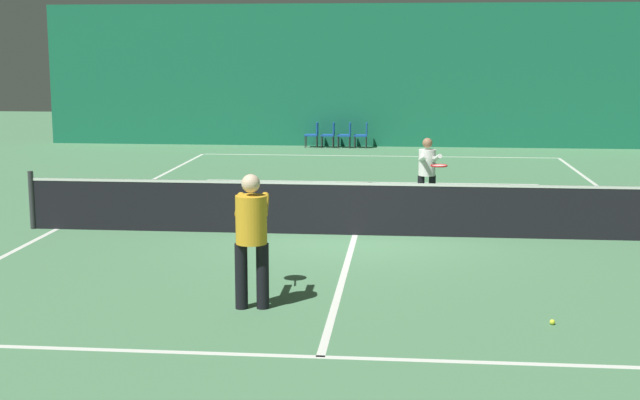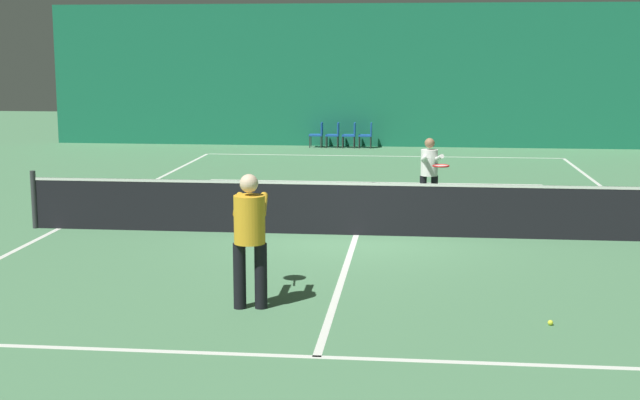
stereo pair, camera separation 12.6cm
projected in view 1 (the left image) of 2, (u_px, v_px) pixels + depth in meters
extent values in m
plane|color=#4C7F56|center=(355.00, 235.00, 15.86)|extent=(60.00, 60.00, 0.00)
cube|color=#196B4C|center=(381.00, 76.00, 29.88)|extent=(23.00, 0.12, 4.77)
cube|color=silver|center=(377.00, 156.00, 27.53)|extent=(11.00, 0.10, 0.00)
cube|color=silver|center=(370.00, 182.00, 22.14)|extent=(8.25, 0.10, 0.00)
cube|color=silver|center=(320.00, 357.00, 9.58)|extent=(8.25, 0.10, 0.00)
cube|color=silver|center=(57.00, 229.00, 16.38)|extent=(0.10, 23.80, 0.00)
cube|color=silver|center=(355.00, 235.00, 15.86)|extent=(0.10, 12.80, 0.00)
cube|color=black|center=(355.00, 209.00, 15.78)|extent=(11.90, 0.02, 0.95)
cube|color=white|center=(355.00, 184.00, 15.70)|extent=(11.90, 0.02, 0.05)
cylinder|color=#333338|center=(32.00, 200.00, 16.34)|extent=(0.10, 0.10, 1.07)
cylinder|color=black|center=(241.00, 276.00, 11.31)|extent=(0.18, 0.18, 0.85)
cylinder|color=black|center=(263.00, 276.00, 11.32)|extent=(0.18, 0.18, 0.85)
cylinder|color=gold|center=(251.00, 220.00, 11.19)|extent=(0.44, 0.44, 0.61)
sphere|color=beige|center=(251.00, 183.00, 11.11)|extent=(0.23, 0.23, 0.23)
cylinder|color=gold|center=(240.00, 205.00, 11.44)|extent=(0.17, 0.59, 0.25)
cylinder|color=gold|center=(265.00, 205.00, 11.45)|extent=(0.17, 0.59, 0.25)
cylinder|color=black|center=(254.00, 205.00, 11.88)|extent=(0.06, 0.31, 0.03)
torus|color=red|center=(255.00, 201.00, 12.18)|extent=(0.37, 0.37, 0.03)
cylinder|color=silver|center=(255.00, 201.00, 12.18)|extent=(0.31, 0.31, 0.00)
cylinder|color=black|center=(432.00, 193.00, 18.17)|extent=(0.17, 0.17, 0.73)
cylinder|color=black|center=(421.00, 193.00, 18.14)|extent=(0.17, 0.17, 0.73)
cylinder|color=white|center=(427.00, 162.00, 18.04)|extent=(0.41, 0.41, 0.53)
sphere|color=#936B4C|center=(427.00, 143.00, 17.98)|extent=(0.20, 0.20, 0.20)
cylinder|color=white|center=(437.00, 158.00, 17.81)|extent=(0.20, 0.51, 0.21)
cylinder|color=white|center=(423.00, 158.00, 17.77)|extent=(0.20, 0.51, 0.21)
cylinder|color=black|center=(435.00, 164.00, 17.41)|extent=(0.10, 0.30, 0.03)
torus|color=red|center=(439.00, 166.00, 17.12)|extent=(0.40, 0.40, 0.03)
cylinder|color=silver|center=(439.00, 166.00, 17.12)|extent=(0.33, 0.33, 0.00)
cylinder|color=#2D2D2D|center=(306.00, 141.00, 30.13)|extent=(0.03, 0.03, 0.39)
cylinder|color=#2D2D2D|center=(305.00, 142.00, 29.76)|extent=(0.03, 0.03, 0.39)
cylinder|color=#2D2D2D|center=(318.00, 141.00, 30.10)|extent=(0.03, 0.03, 0.39)
cylinder|color=#2D2D2D|center=(316.00, 142.00, 29.73)|extent=(0.03, 0.03, 0.39)
cube|color=#19479E|center=(311.00, 135.00, 29.89)|extent=(0.44, 0.44, 0.05)
cube|color=#19479E|center=(317.00, 128.00, 29.84)|extent=(0.04, 0.44, 0.40)
cylinder|color=#2D2D2D|center=(323.00, 141.00, 30.08)|extent=(0.03, 0.03, 0.39)
cylinder|color=#2D2D2D|center=(322.00, 142.00, 29.71)|extent=(0.03, 0.03, 0.39)
cylinder|color=#2D2D2D|center=(334.00, 141.00, 30.05)|extent=(0.03, 0.03, 0.39)
cylinder|color=#2D2D2D|center=(333.00, 142.00, 29.67)|extent=(0.03, 0.03, 0.39)
cube|color=#19479E|center=(328.00, 135.00, 29.84)|extent=(0.44, 0.44, 0.05)
cube|color=#19479E|center=(334.00, 129.00, 29.78)|extent=(0.04, 0.44, 0.40)
cylinder|color=#2D2D2D|center=(339.00, 141.00, 30.03)|extent=(0.03, 0.03, 0.39)
cylinder|color=#2D2D2D|center=(338.00, 142.00, 29.66)|extent=(0.03, 0.03, 0.39)
cylinder|color=#2D2D2D|center=(350.00, 141.00, 29.99)|extent=(0.03, 0.03, 0.39)
cylinder|color=#2D2D2D|center=(349.00, 143.00, 29.62)|extent=(0.03, 0.03, 0.39)
cube|color=#19479E|center=(344.00, 135.00, 29.79)|extent=(0.44, 0.44, 0.05)
cube|color=#19479E|center=(350.00, 129.00, 29.73)|extent=(0.04, 0.44, 0.40)
cylinder|color=#2D2D2D|center=(355.00, 141.00, 29.98)|extent=(0.03, 0.03, 0.39)
cylinder|color=#2D2D2D|center=(355.00, 143.00, 29.60)|extent=(0.03, 0.03, 0.39)
cylinder|color=#2D2D2D|center=(366.00, 142.00, 29.94)|extent=(0.03, 0.03, 0.39)
cylinder|color=#2D2D2D|center=(366.00, 143.00, 29.57)|extent=(0.03, 0.03, 0.39)
cube|color=#19479E|center=(361.00, 136.00, 29.73)|extent=(0.44, 0.44, 0.05)
cube|color=#19479E|center=(367.00, 129.00, 29.68)|extent=(0.04, 0.44, 0.40)
sphere|color=#D1DB33|center=(552.00, 322.00, 10.70)|extent=(0.07, 0.07, 0.07)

